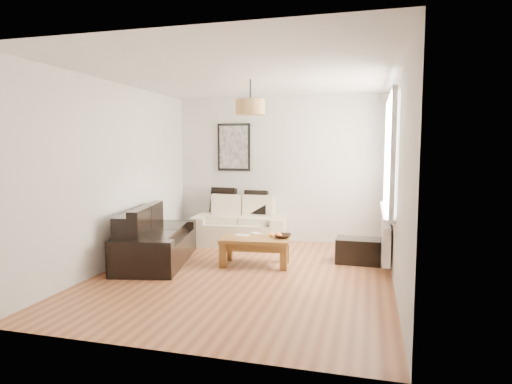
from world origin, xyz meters
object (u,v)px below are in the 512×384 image
(loveseat_cream, at_px, (241,222))
(sofa_leather, at_px, (157,237))
(ottoman, at_px, (358,251))
(coffee_table, at_px, (255,251))

(loveseat_cream, distance_m, sofa_leather, 1.72)
(loveseat_cream, distance_m, ottoman, 2.19)
(ottoman, bearing_deg, sofa_leather, -165.94)
(sofa_leather, height_order, coffee_table, sofa_leather)
(loveseat_cream, bearing_deg, ottoman, -26.60)
(loveseat_cream, relative_size, ottoman, 2.50)
(coffee_table, bearing_deg, loveseat_cream, 115.19)
(coffee_table, height_order, ottoman, coffee_table)
(loveseat_cream, bearing_deg, sofa_leather, -124.94)
(loveseat_cream, relative_size, sofa_leather, 0.91)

